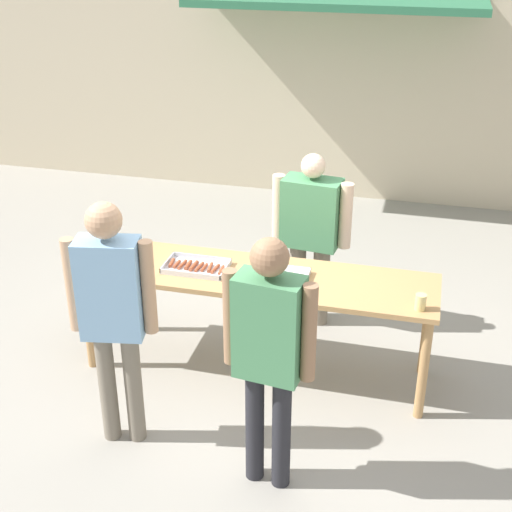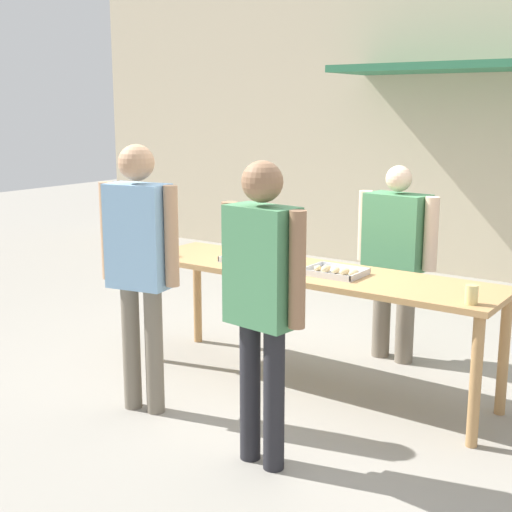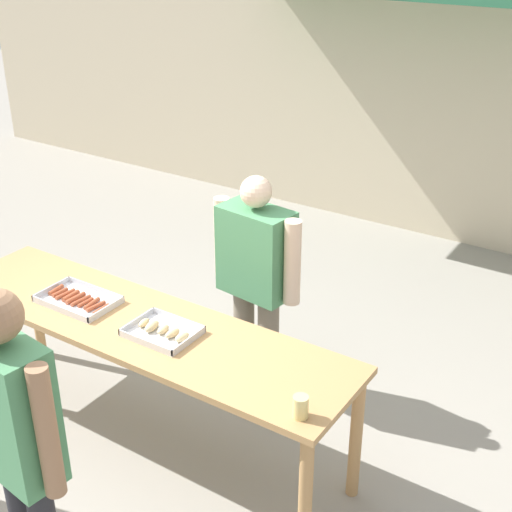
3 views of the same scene
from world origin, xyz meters
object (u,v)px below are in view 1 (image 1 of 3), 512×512
at_px(condiment_jar_ketchup, 104,266).
at_px(person_customer_holding_hotdog, 112,305).
at_px(food_tray_buns, 282,277).
at_px(condiment_jar_mustard, 92,265).
at_px(person_customer_with_cup, 269,345).
at_px(person_server_behind_table, 311,227).
at_px(food_tray_sausages, 196,267).
at_px(beer_cup, 421,302).

height_order(condiment_jar_ketchup, person_customer_holding_hotdog, person_customer_holding_hotdog).
relative_size(food_tray_buns, person_customer_holding_hotdog, 0.22).
xyz_separation_m(food_tray_buns, condiment_jar_mustard, (-1.43, -0.21, 0.01)).
bearing_deg(person_customer_with_cup, person_server_behind_table, -79.91).
bearing_deg(person_customer_holding_hotdog, food_tray_sausages, -112.93).
bearing_deg(person_customer_with_cup, beer_cup, -124.93).
bearing_deg(beer_cup, person_server_behind_table, 131.64).
xyz_separation_m(food_tray_sausages, person_customer_holding_hotdog, (-0.22, -0.98, 0.19)).
distance_m(food_tray_buns, condiment_jar_mustard, 1.44).
xyz_separation_m(person_server_behind_table, person_customer_holding_hotdog, (-0.95, -1.86, 0.16)).
bearing_deg(person_server_behind_table, person_customer_holding_hotdog, -110.42).
bearing_deg(condiment_jar_ketchup, food_tray_buns, 8.13).
bearing_deg(person_server_behind_table, food_tray_sausages, -123.18).
xyz_separation_m(food_tray_buns, person_customer_with_cup, (0.17, -1.14, 0.15)).
bearing_deg(food_tray_buns, person_customer_with_cup, -81.55).
relative_size(person_customer_holding_hotdog, person_customer_with_cup, 1.03).
bearing_deg(condiment_jar_ketchup, person_server_behind_table, 37.34).
distance_m(person_server_behind_table, person_customer_with_cup, 2.02).
height_order(beer_cup, person_server_behind_table, person_server_behind_table).
bearing_deg(person_customer_holding_hotdog, condiment_jar_ketchup, -70.98).
distance_m(person_server_behind_table, person_customer_holding_hotdog, 2.09).
bearing_deg(beer_cup, person_customer_holding_hotdog, -157.54).
bearing_deg(person_customer_holding_hotdog, condiment_jar_mustard, -65.73).
distance_m(food_tray_sausages, beer_cup, 1.69).
distance_m(condiment_jar_ketchup, person_server_behind_table, 1.75).
bearing_deg(beer_cup, food_tray_sausages, 173.23).
bearing_deg(food_tray_buns, person_customer_holding_hotdog, -132.11).
relative_size(person_server_behind_table, person_customer_holding_hotdog, 0.88).
relative_size(food_tray_buns, person_server_behind_table, 0.25).
bearing_deg(person_customer_holding_hotdog, person_server_behind_table, -127.32).
bearing_deg(food_tray_buns, condiment_jar_ketchup, -171.87).
height_order(person_customer_holding_hotdog, person_customer_with_cup, person_customer_holding_hotdog).
bearing_deg(person_server_behind_table, condiment_jar_mustard, -137.40).
bearing_deg(beer_cup, food_tray_buns, 168.79).
bearing_deg(condiment_jar_ketchup, person_customer_holding_hotdog, -60.69).
xyz_separation_m(food_tray_buns, person_server_behind_table, (0.06, 0.87, 0.03)).
bearing_deg(condiment_jar_ketchup, person_customer_with_cup, -32.19).
bearing_deg(person_customer_with_cup, condiment_jar_mustard, -23.41).
bearing_deg(person_customer_holding_hotdog, food_tray_buns, -142.41).
height_order(food_tray_sausages, beer_cup, beer_cup).
distance_m(food_tray_buns, person_customer_with_cup, 1.16).
xyz_separation_m(food_tray_buns, beer_cup, (1.01, -0.20, 0.04)).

